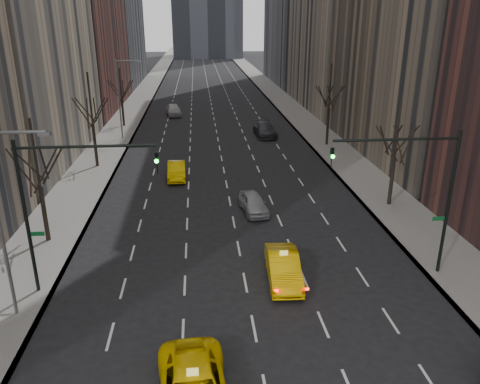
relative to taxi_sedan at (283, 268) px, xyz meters
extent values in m
cube|color=slate|center=(-14.32, 57.95, -0.70)|extent=(4.50, 320.00, 0.15)
cube|color=slate|center=(10.18, 57.95, -0.70)|extent=(4.50, 320.00, 0.15)
cylinder|color=black|center=(-14.07, 5.95, 1.16)|extent=(0.28, 0.28, 3.57)
cylinder|color=black|center=(-14.07, 5.95, 5.07)|extent=(0.16, 0.16, 4.25)
cylinder|color=black|center=(-13.92, 6.80, 4.17)|extent=(0.42, 1.80, 2.52)
cylinder|color=black|center=(-13.26, 6.24, 4.17)|extent=(1.74, 0.72, 2.52)
cylinder|color=black|center=(-13.41, 5.40, 4.17)|extent=(1.46, 1.25, 2.52)
cylinder|color=black|center=(-14.22, 5.10, 4.17)|extent=(0.42, 1.80, 2.52)
cylinder|color=black|center=(-14.88, 5.65, 4.17)|extent=(1.74, 0.72, 2.52)
cylinder|color=black|center=(-14.73, 6.50, 4.17)|extent=(1.46, 1.25, 2.52)
cylinder|color=black|center=(-14.07, 21.95, 1.37)|extent=(0.28, 0.28, 3.99)
cylinder|color=black|center=(-14.07, 21.95, 5.74)|extent=(0.16, 0.16, 4.75)
cylinder|color=black|center=(-13.92, 22.80, 4.59)|extent=(0.42, 1.80, 2.52)
cylinder|color=black|center=(-13.26, 22.24, 4.59)|extent=(1.74, 0.72, 2.52)
cylinder|color=black|center=(-13.41, 21.40, 4.59)|extent=(1.46, 1.25, 2.52)
cylinder|color=black|center=(-14.22, 21.10, 4.59)|extent=(0.42, 1.80, 2.52)
cylinder|color=black|center=(-14.88, 21.65, 4.59)|extent=(1.74, 0.72, 2.52)
cylinder|color=black|center=(-14.73, 22.50, 4.59)|extent=(1.46, 1.25, 2.52)
cylinder|color=black|center=(-14.07, 39.95, 1.05)|extent=(0.28, 0.28, 3.36)
cylinder|color=black|center=(-14.07, 39.95, 4.73)|extent=(0.16, 0.16, 4.00)
cylinder|color=black|center=(-13.92, 40.80, 3.96)|extent=(0.42, 1.80, 2.52)
cylinder|color=black|center=(-13.26, 40.24, 3.96)|extent=(1.74, 0.72, 2.52)
cylinder|color=black|center=(-13.41, 39.40, 3.96)|extent=(1.46, 1.25, 2.52)
cylinder|color=black|center=(-14.22, 39.10, 3.96)|extent=(0.42, 1.80, 2.52)
cylinder|color=black|center=(-14.88, 39.65, 3.96)|extent=(1.74, 0.72, 2.52)
cylinder|color=black|center=(-14.73, 40.50, 3.96)|extent=(1.46, 1.25, 2.52)
cylinder|color=black|center=(9.93, 9.95, 1.16)|extent=(0.28, 0.28, 3.57)
cylinder|color=black|center=(9.93, 9.95, 5.07)|extent=(0.16, 0.16, 4.25)
cylinder|color=black|center=(10.08, 10.80, 4.17)|extent=(0.42, 1.80, 2.52)
cylinder|color=black|center=(10.74, 10.24, 4.17)|extent=(1.74, 0.72, 2.52)
cylinder|color=black|center=(10.59, 9.40, 4.17)|extent=(1.46, 1.25, 2.52)
cylinder|color=black|center=(9.78, 9.10, 4.17)|extent=(0.42, 1.80, 2.52)
cylinder|color=black|center=(9.12, 9.65, 4.17)|extent=(1.74, 0.72, 2.52)
cylinder|color=black|center=(9.27, 10.50, 4.17)|extent=(1.46, 1.25, 2.52)
cylinder|color=black|center=(9.93, 27.95, 1.37)|extent=(0.28, 0.28, 3.99)
cylinder|color=black|center=(9.93, 27.95, 5.74)|extent=(0.16, 0.16, 4.75)
cylinder|color=black|center=(10.08, 28.80, 4.59)|extent=(0.42, 1.80, 2.52)
cylinder|color=black|center=(10.74, 28.24, 4.59)|extent=(1.74, 0.72, 2.52)
cylinder|color=black|center=(10.59, 27.40, 4.59)|extent=(1.46, 1.25, 2.52)
cylinder|color=black|center=(9.78, 27.10, 4.59)|extent=(0.42, 1.80, 2.52)
cylinder|color=black|center=(9.12, 27.65, 4.59)|extent=(1.74, 0.72, 2.52)
cylinder|color=black|center=(9.27, 28.50, 4.59)|extent=(1.46, 1.25, 2.52)
cylinder|color=black|center=(-12.87, -0.05, 3.37)|extent=(0.18, 0.18, 8.00)
cylinder|color=black|center=(-9.62, -0.05, 6.97)|extent=(6.50, 0.14, 0.14)
imported|color=black|center=(-6.37, -0.05, 6.07)|extent=(0.18, 0.22, 1.10)
sphere|color=#0CFF33|center=(-6.37, -0.23, 6.22)|extent=(0.20, 0.20, 0.20)
cube|color=#0C5926|center=(-12.47, -0.05, 2.57)|extent=(0.70, 0.04, 0.22)
cylinder|color=black|center=(8.73, -0.05, 3.37)|extent=(0.18, 0.18, 8.00)
cylinder|color=black|center=(5.48, -0.05, 6.97)|extent=(6.50, 0.14, 0.14)
imported|color=black|center=(2.23, -0.05, 6.07)|extent=(0.18, 0.22, 1.10)
sphere|color=#0CFF33|center=(2.23, -0.23, 6.22)|extent=(0.20, 0.20, 0.20)
cube|color=#0C5926|center=(8.33, -0.05, 2.57)|extent=(0.70, 0.04, 0.22)
cylinder|color=slate|center=(-13.27, -2.05, 3.87)|extent=(0.16, 0.16, 9.00)
cylinder|color=slate|center=(-11.97, -2.05, 8.17)|extent=(2.60, 0.14, 0.14)
cube|color=slate|center=(-10.77, -2.05, 8.07)|extent=(0.50, 0.22, 0.15)
cylinder|color=slate|center=(-13.27, 32.95, 3.87)|extent=(0.16, 0.16, 9.00)
cylinder|color=slate|center=(-11.97, 32.95, 8.17)|extent=(2.60, 0.14, 0.14)
cube|color=slate|center=(-10.77, 32.95, 8.07)|extent=(0.50, 0.22, 0.15)
imported|color=#F7BB05|center=(0.00, 0.00, 0.00)|extent=(1.89, 4.80, 1.55)
imported|color=#A2A4AA|center=(-0.48, 9.68, -0.08)|extent=(2.16, 4.25, 1.39)
imported|color=yellow|center=(-6.38, 17.91, -0.05)|extent=(1.67, 4.43, 1.45)
imported|color=#323137|center=(3.67, 33.09, 0.03)|extent=(2.57, 5.66, 1.61)
imported|color=#BBBBBB|center=(-7.87, 46.83, 0.07)|extent=(2.64, 5.17, 1.68)
camera|label=1|loc=(-4.33, -21.89, 12.62)|focal=35.00mm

